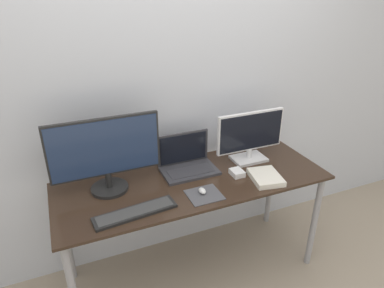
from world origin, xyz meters
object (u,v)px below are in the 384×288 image
object	(u,v)px
laptop	(187,161)
power_brick	(237,173)
keyboard	(135,212)
mouse	(202,191)
book	(266,177)
monitor_right	(250,136)
monitor_left	(105,153)

from	to	relation	value
laptop	power_brick	bearing A→B (deg)	-36.67
keyboard	mouse	xyz separation A→B (m)	(0.41, 0.03, 0.01)
keyboard	book	xyz separation A→B (m)	(0.85, 0.02, 0.01)
monitor_right	keyboard	xyz separation A→B (m)	(-0.89, -0.30, -0.18)
monitor_right	laptop	xyz separation A→B (m)	(-0.45, 0.05, -0.13)
laptop	keyboard	world-z (taller)	laptop
mouse	book	xyz separation A→B (m)	(0.44, -0.01, -0.00)
monitor_right	keyboard	distance (m)	0.96
power_brick	mouse	bearing A→B (deg)	-160.18
keyboard	power_brick	xyz separation A→B (m)	(0.71, 0.14, 0.01)
book	monitor_left	bearing A→B (deg)	163.65
monitor_left	keyboard	bearing A→B (deg)	-74.40
book	power_brick	distance (m)	0.18
laptop	book	xyz separation A→B (m)	(0.41, -0.32, -0.04)
monitor_left	laptop	size ratio (longest dim) A/B	1.78
keyboard	monitor_left	bearing A→B (deg)	105.60
laptop	mouse	size ratio (longest dim) A/B	5.91
laptop	mouse	world-z (taller)	laptop
mouse	power_brick	size ratio (longest dim) A/B	0.65
power_brick	book	bearing A→B (deg)	-40.21
monitor_left	laptop	xyz separation A→B (m)	(0.53, 0.05, -0.19)
monitor_right	laptop	size ratio (longest dim) A/B	1.38
monitor_left	power_brick	xyz separation A→B (m)	(0.80, -0.16, -0.23)
monitor_left	laptop	world-z (taller)	monitor_left
mouse	book	bearing A→B (deg)	-1.47
book	power_brick	xyz separation A→B (m)	(-0.14, 0.12, 0.00)
monitor_left	power_brick	bearing A→B (deg)	-11.09
monitor_right	laptop	bearing A→B (deg)	174.30
monitor_left	mouse	world-z (taller)	monitor_left
monitor_right	book	xyz separation A→B (m)	(-0.04, -0.27, -0.17)
monitor_left	mouse	bearing A→B (deg)	-27.88
book	laptop	bearing A→B (deg)	142.08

